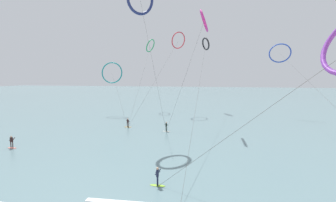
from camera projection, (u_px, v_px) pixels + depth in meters
The scene contains 11 objects.
sea_water at pixel (201, 96), 112.33m from camera, with size 400.00×200.00×0.08m, color slate.
surfer_coral at pixel (12, 143), 30.48m from camera, with size 1.40×0.59×1.70m.
surfer_ivory at pixel (166, 127), 39.73m from camera, with size 1.40×0.60×1.70m.
surfer_amber at pixel (128, 123), 43.13m from camera, with size 1.40×0.70×1.70m.
surfer_lime at pixel (158, 178), 19.95m from camera, with size 1.40×0.61×1.70m.
kite_cobalt at pixel (280, 53), 55.17m from camera, with size 5.39×48.03×17.87m.
kite_charcoal at pixel (206, 44), 64.98m from camera, with size 3.06×54.50×20.91m.
kite_teal at pixel (112, 73), 57.60m from camera, with size 12.27×14.75×13.38m.
kite_crimson at pixel (178, 40), 59.72m from camera, with size 8.63×22.54×21.40m.
kite_magenta at pixel (204, 21), 41.67m from camera, with size 6.95×7.45×21.96m.
kite_emerald at pixel (150, 46), 66.20m from camera, with size 3.81×27.37×20.57m.
Camera 1 is at (5.51, -5.41, 9.71)m, focal length 24.20 mm.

